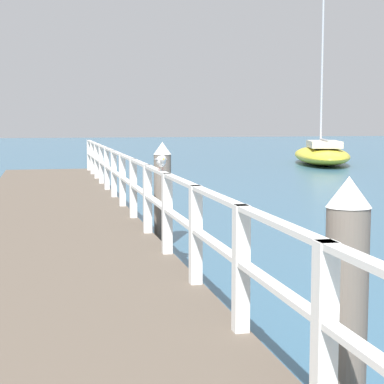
# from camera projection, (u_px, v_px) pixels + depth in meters

# --- Properties ---
(pier_deck) EXTENTS (2.83, 24.07, 0.36)m
(pier_deck) POSITION_uv_depth(u_px,v_px,m) (55.00, 231.00, 11.28)
(pier_deck) COLOR brown
(pier_deck) RESTS_ON ground_plane
(pier_railing) EXTENTS (0.12, 22.59, 1.02)m
(pier_railing) POSITION_uv_depth(u_px,v_px,m) (133.00, 181.00, 11.48)
(pier_railing) COLOR silver
(pier_railing) RESTS_ON pier_deck
(dock_piling_near) EXTENTS (0.29, 0.29, 1.69)m
(dock_piling_near) POSITION_uv_depth(u_px,v_px,m) (346.00, 305.00, 4.30)
(dock_piling_near) COLOR #6B6056
(dock_piling_near) RESTS_ON ground_plane
(dock_piling_far) EXTENTS (0.29, 0.29, 1.69)m
(dock_piling_far) POSITION_uv_depth(u_px,v_px,m) (163.00, 193.00, 10.84)
(dock_piling_far) COLOR #6B6056
(dock_piling_far) RESTS_ON ground_plane
(seagull_background) EXTENTS (0.19, 0.48, 0.21)m
(seagull_background) POSITION_uv_depth(u_px,v_px,m) (161.00, 161.00, 8.71)
(seagull_background) COLOR white
(seagull_background) RESTS_ON pier_railing
(boat_1) EXTENTS (4.57, 8.13, 7.97)m
(boat_1) POSITION_uv_depth(u_px,v_px,m) (322.00, 154.00, 31.11)
(boat_1) COLOR gold
(boat_1) RESTS_ON ground_plane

